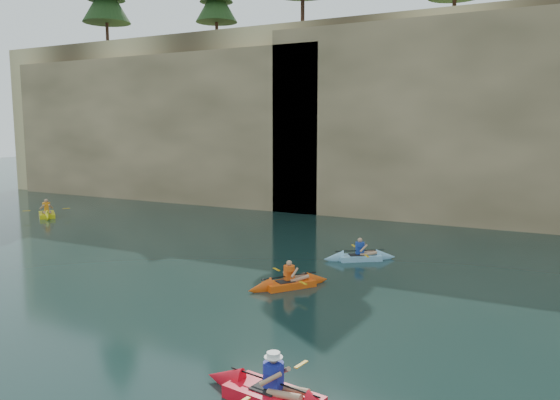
% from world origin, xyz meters
% --- Properties ---
extents(ground, '(160.00, 160.00, 0.00)m').
position_xyz_m(ground, '(0.00, 0.00, 0.00)').
color(ground, black).
rests_on(ground, ground).
extents(cliff, '(70.00, 16.00, 12.00)m').
position_xyz_m(cliff, '(0.00, 30.00, 6.00)').
color(cliff, '#CDB77D').
rests_on(cliff, ground).
extents(cliff_slab_west, '(26.00, 2.40, 10.56)m').
position_xyz_m(cliff_slab_west, '(-20.00, 22.60, 5.28)').
color(cliff_slab_west, tan).
rests_on(cliff_slab_west, ground).
extents(cliff_slab_center, '(24.00, 2.40, 11.40)m').
position_xyz_m(cliff_slab_center, '(2.00, 22.60, 5.70)').
color(cliff_slab_center, tan).
rests_on(cliff_slab_center, ground).
extents(sea_cave_west, '(4.50, 1.00, 4.00)m').
position_xyz_m(sea_cave_west, '(-18.00, 21.95, 2.00)').
color(sea_cave_west, black).
rests_on(sea_cave_west, ground).
extents(sea_cave_center, '(3.50, 1.00, 3.20)m').
position_xyz_m(sea_cave_center, '(-4.00, 21.95, 1.60)').
color(sea_cave_center, black).
rests_on(sea_cave_center, ground).
extents(main_kayaker, '(3.49, 2.31, 1.27)m').
position_xyz_m(main_kayaker, '(1.47, 0.45, 0.17)').
color(main_kayaker, red).
rests_on(main_kayaker, ground).
extents(kayaker_orange, '(2.27, 2.85, 1.14)m').
position_xyz_m(kayaker_orange, '(-1.72, 7.39, 0.14)').
color(kayaker_orange, '#F0520F').
rests_on(kayaker_orange, ground).
extents(kayaker_yellow, '(3.04, 2.55, 1.32)m').
position_xyz_m(kayaker_yellow, '(-20.79, 13.37, 0.16)').
color(kayaker_yellow, yellow).
rests_on(kayaker_yellow, ground).
extents(kayaker_ltblue_mid, '(2.79, 2.29, 1.12)m').
position_xyz_m(kayaker_ltblue_mid, '(-0.92, 12.01, 0.14)').
color(kayaker_ltblue_mid, '#85BFDF').
rests_on(kayaker_ltblue_mid, ground).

